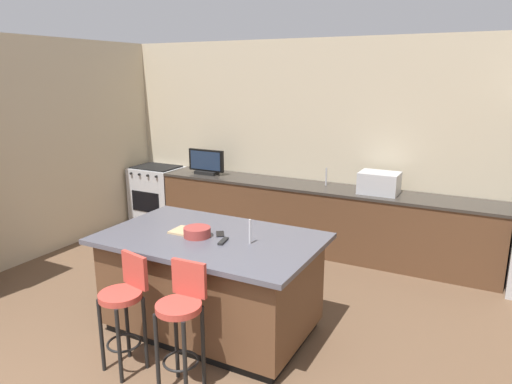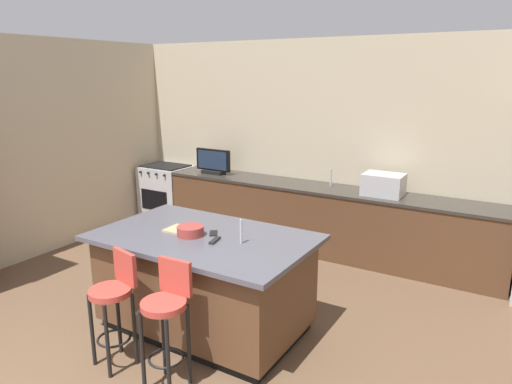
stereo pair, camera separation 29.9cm
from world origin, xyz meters
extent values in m
cube|color=beige|center=(0.00, 5.09, 1.41)|extent=(6.87, 0.12, 2.81)
cube|color=beige|center=(-3.24, 2.54, 1.41)|extent=(0.12, 5.49, 2.81)
cube|color=brown|center=(-0.04, 4.71, 0.43)|extent=(4.62, 0.60, 0.86)
cube|color=#332D28|center=(-0.04, 4.71, 0.88)|extent=(4.65, 0.62, 0.04)
cube|color=black|center=(-0.18, 2.33, 0.04)|extent=(1.74, 0.99, 0.09)
cube|color=brown|center=(-0.18, 2.33, 0.49)|extent=(1.82, 1.07, 0.79)
cube|color=#4C4C56|center=(-0.18, 2.33, 0.91)|extent=(1.98, 1.23, 0.04)
cube|color=#B7BABF|center=(-2.75, 4.71, 0.45)|extent=(0.76, 0.60, 0.90)
cube|color=black|center=(-2.75, 4.41, 0.40)|extent=(0.53, 0.01, 0.32)
cube|color=black|center=(-2.75, 4.71, 0.91)|extent=(0.68, 0.50, 0.02)
cylinder|color=black|center=(-3.00, 4.39, 0.84)|extent=(0.04, 0.03, 0.04)
cylinder|color=black|center=(-2.83, 4.39, 0.84)|extent=(0.04, 0.03, 0.04)
cylinder|color=black|center=(-2.67, 4.39, 0.84)|extent=(0.04, 0.03, 0.04)
cylinder|color=black|center=(-2.50, 4.39, 0.84)|extent=(0.04, 0.03, 0.04)
cube|color=#B7BABF|center=(0.78, 4.71, 1.03)|extent=(0.48, 0.36, 0.27)
cube|color=black|center=(-1.76, 4.66, 0.92)|extent=(0.35, 0.16, 0.05)
cube|color=black|center=(-1.76, 4.66, 1.11)|extent=(0.58, 0.05, 0.32)
cube|color=#1E2D47|center=(-1.76, 4.63, 1.11)|extent=(0.51, 0.01, 0.27)
cylinder|color=#B2B2B7|center=(0.05, 4.81, 1.02)|extent=(0.02, 0.02, 0.24)
cylinder|color=#B2B2B7|center=(0.23, 2.33, 1.04)|extent=(0.02, 0.02, 0.22)
cylinder|color=#B23D33|center=(-0.47, 1.47, 0.66)|extent=(0.34, 0.34, 0.05)
cube|color=#B23D33|center=(-0.44, 1.62, 0.82)|extent=(0.29, 0.10, 0.28)
cylinder|color=black|center=(-0.61, 1.38, 0.32)|extent=(0.03, 0.03, 0.63)
cylinder|color=black|center=(-0.37, 1.32, 0.32)|extent=(0.03, 0.03, 0.63)
cylinder|color=black|center=(-0.56, 1.62, 0.32)|extent=(0.03, 0.03, 0.63)
cylinder|color=black|center=(-0.32, 1.56, 0.32)|extent=(0.03, 0.03, 0.63)
torus|color=black|center=(-0.47, 1.47, 0.24)|extent=(0.28, 0.28, 0.02)
cylinder|color=#B23D33|center=(0.10, 1.47, 0.70)|extent=(0.34, 0.34, 0.05)
cube|color=#B23D33|center=(0.10, 1.62, 0.87)|extent=(0.29, 0.05, 0.28)
cylinder|color=black|center=(-0.02, 1.34, 0.34)|extent=(0.03, 0.03, 0.68)
cylinder|color=black|center=(0.23, 1.35, 0.34)|extent=(0.03, 0.03, 0.68)
cylinder|color=black|center=(-0.03, 1.59, 0.34)|extent=(0.03, 0.03, 0.68)
cylinder|color=black|center=(0.22, 1.60, 0.34)|extent=(0.03, 0.03, 0.68)
torus|color=black|center=(0.10, 1.47, 0.25)|extent=(0.28, 0.28, 0.02)
cylinder|color=#993833|center=(-0.28, 2.27, 0.97)|extent=(0.24, 0.24, 0.09)
cube|color=black|center=(-0.13, 2.42, 0.93)|extent=(0.14, 0.16, 0.01)
cube|color=black|center=(0.01, 2.26, 0.94)|extent=(0.08, 0.18, 0.02)
cube|color=tan|center=(-0.43, 2.32, 0.94)|extent=(0.29, 0.23, 0.02)
camera|label=1|loc=(2.02, -0.99, 2.36)|focal=32.56mm
camera|label=2|loc=(2.29, -0.84, 2.36)|focal=32.56mm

